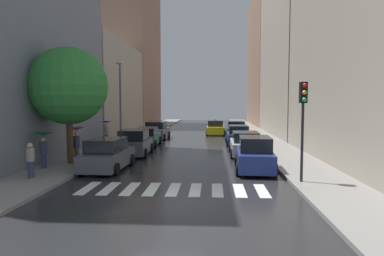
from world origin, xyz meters
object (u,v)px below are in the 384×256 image
parked_car_right_fourth (236,130)px  traffic_light_right_corner (303,109)px  pedestrian_by_kerb (30,160)px  parked_car_left_nearest (107,155)px  taxi_midroad (216,128)px  pedestrian_near_tree (43,142)px  pedestrian_foreground (76,137)px  parked_car_right_nearest (254,155)px  parked_car_left_third (147,137)px  pedestrian_far_side (106,128)px  parked_car_right_second (245,144)px  lamp_post_left (120,98)px  street_tree_left (69,86)px  parked_car_right_third (238,136)px  parked_car_left_second (134,143)px  parked_car_left_fourth (157,131)px

parked_car_right_fourth → traffic_light_right_corner: 20.74m
parked_car_right_fourth → pedestrian_by_kerb: size_ratio=2.66×
parked_car_left_nearest → taxi_midroad: bearing=-13.8°
parked_car_right_fourth → traffic_light_right_corner: traffic_light_right_corner is taller
traffic_light_right_corner → pedestrian_near_tree: bearing=169.5°
taxi_midroad → pedestrian_near_tree: pedestrian_near_tree is taller
pedestrian_near_tree → pedestrian_foreground: bearing=105.6°
parked_car_right_nearest → pedestrian_foreground: pedestrian_foreground is taller
parked_car_left_third → pedestrian_near_tree: bearing=161.2°
pedestrian_by_kerb → pedestrian_far_side: pedestrian_far_side is taller
parked_car_left_third → parked_car_right_second: (7.67, -4.96, 0.04)m
parked_car_left_nearest → traffic_light_right_corner: 10.13m
parked_car_right_fourth → lamp_post_left: 13.64m
taxi_midroad → pedestrian_foreground: (-8.21, -19.18, 0.82)m
parked_car_left_nearest → pedestrian_far_side: pedestrian_far_side is taller
parked_car_right_nearest → street_tree_left: 10.91m
parked_car_left_nearest → parked_car_right_third: 13.94m
parked_car_right_nearest → traffic_light_right_corner: bearing=-148.4°
pedestrian_far_side → lamp_post_left: size_ratio=0.30×
parked_car_left_second → street_tree_left: bearing=145.1°
taxi_midroad → pedestrian_by_kerb: size_ratio=2.78×
parked_car_right_second → taxi_midroad: (-1.88, 15.29, 0.00)m
parked_car_right_second → pedestrian_far_side: bearing=70.9°
street_tree_left → lamp_post_left: (0.91, 7.43, -0.53)m
parked_car_right_nearest → pedestrian_foreground: (-10.07, 1.39, 0.74)m
parked_car_left_fourth → parked_car_right_nearest: parked_car_right_nearest is taller
parked_car_left_third → pedestrian_by_kerb: pedestrian_by_kerb is taller
pedestrian_foreground → parked_car_right_nearest: bearing=164.3°
parked_car_left_third → pedestrian_foreground: 9.21m
parked_car_left_third → parked_car_right_third: size_ratio=1.08×
parked_car_right_third → taxi_midroad: taxi_midroad is taller
pedestrian_foreground → parked_car_left_nearest: bearing=137.2°
lamp_post_left → pedestrian_foreground: bearing=-96.1°
pedestrian_far_side → traffic_light_right_corner: traffic_light_right_corner is taller
parked_car_right_nearest → pedestrian_far_side: pedestrian_far_side is taller
parked_car_right_third → parked_car_right_fourth: parked_car_right_fourth is taller
traffic_light_right_corner → parked_car_right_nearest: bearing=119.0°
parked_car_left_fourth → parked_car_right_nearest: 17.30m
parked_car_left_third → parked_car_right_nearest: size_ratio=1.08×
parked_car_left_nearest → street_tree_left: 4.60m
parked_car_right_nearest → parked_car_right_fourth: bearing=1.9°
pedestrian_by_kerb → parked_car_right_second: bearing=-140.7°
parked_car_left_nearest → taxi_midroad: size_ratio=0.98×
pedestrian_near_tree → pedestrian_far_side: 9.81m
parked_car_left_third → street_tree_left: street_tree_left is taller
pedestrian_far_side → pedestrian_near_tree: bearing=-61.7°
pedestrian_near_tree → street_tree_left: street_tree_left is taller
parked_car_right_fourth → pedestrian_foreground: (-10.27, -16.15, 0.78)m
parked_car_right_nearest → parked_car_right_second: (0.02, 5.27, -0.08)m
pedestrian_by_kerb → pedestrian_foreground: bearing=-94.0°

